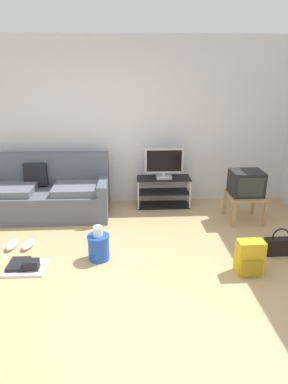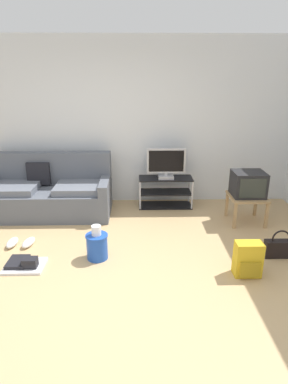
{
  "view_description": "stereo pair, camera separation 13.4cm",
  "coord_description": "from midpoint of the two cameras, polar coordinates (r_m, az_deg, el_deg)",
  "views": [
    {
      "loc": [
        0.26,
        -3.04,
        2.09
      ],
      "look_at": [
        0.48,
        1.07,
        0.62
      ],
      "focal_mm": 30.59,
      "sensor_mm": 36.0,
      "label": 1
    },
    {
      "loc": [
        0.39,
        -3.05,
        2.09
      ],
      "look_at": [
        0.48,
        1.07,
        0.62
      ],
      "focal_mm": 30.59,
      "sensor_mm": 36.0,
      "label": 2
    }
  ],
  "objects": [
    {
      "name": "flat_tv",
      "position": [
        5.33,
        4.6,
        4.93
      ],
      "size": [
        0.62,
        0.22,
        0.5
      ],
      "color": "#B2B2B7",
      "rests_on": "tv_stand"
    },
    {
      "name": "couch",
      "position": [
        5.38,
        -15.56,
        -0.14
      ],
      "size": [
        1.94,
        0.87,
        0.93
      ],
      "color": "#565B66",
      "rests_on": "ground_plane"
    },
    {
      "name": "side_table",
      "position": [
        5.11,
        18.22,
        -1.32
      ],
      "size": [
        0.52,
        0.52,
        0.42
      ],
      "color": "tan",
      "rests_on": "ground_plane"
    },
    {
      "name": "floor_tray",
      "position": [
        4.08,
        -19.28,
        -11.79
      ],
      "size": [
        0.45,
        0.35,
        0.14
      ],
      "color": "silver",
      "rests_on": "ground_plane"
    },
    {
      "name": "cleaning_bucket",
      "position": [
        3.99,
        -7.23,
        -9.11
      ],
      "size": [
        0.27,
        0.27,
        0.43
      ],
      "color": "blue",
      "rests_on": "ground_plane"
    },
    {
      "name": "tv_stand",
      "position": [
        5.5,
        4.44,
        -0.0
      ],
      "size": [
        0.88,
        0.37,
        0.5
      ],
      "color": "black",
      "rests_on": "ground_plane"
    },
    {
      "name": "backpack",
      "position": [
        3.84,
        18.64,
        -11.09
      ],
      "size": [
        0.29,
        0.24,
        0.4
      ],
      "rotation": [
        0.0,
        0.0,
        0.12
      ],
      "color": "gold",
      "rests_on": "ground_plane"
    },
    {
      "name": "wall_back",
      "position": [
        5.56,
        -4.67,
        11.9
      ],
      "size": [
        9.0,
        0.1,
        2.7
      ],
      "primitive_type": "cube",
      "color": "silver",
      "rests_on": "ground_plane"
    },
    {
      "name": "ground_plane",
      "position": [
        3.71,
        -6.26,
        -14.94
      ],
      "size": [
        9.0,
        9.8,
        0.02
      ],
      "primitive_type": "cube",
      "color": "tan"
    },
    {
      "name": "sneakers_pair",
      "position": [
        4.56,
        -19.95,
        -8.29
      ],
      "size": [
        0.36,
        0.29,
        0.09
      ],
      "color": "white",
      "rests_on": "ground_plane"
    },
    {
      "name": "crt_tv",
      "position": [
        5.04,
        18.45,
        1.35
      ],
      "size": [
        0.46,
        0.41,
        0.36
      ],
      "color": "#232326",
      "rests_on": "side_table"
    },
    {
      "name": "handbag",
      "position": [
        4.37,
        23.39,
        -8.91
      ],
      "size": [
        0.36,
        0.12,
        0.36
      ],
      "rotation": [
        0.0,
        0.0,
        0.55
      ],
      "color": "black",
      "rests_on": "ground_plane"
    }
  ]
}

